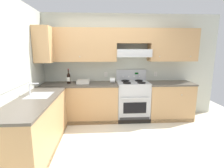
# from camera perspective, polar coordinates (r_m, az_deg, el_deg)

# --- Properties ---
(ground_plane) EXTENTS (7.04, 7.04, 0.00)m
(ground_plane) POSITION_cam_1_polar(r_m,az_deg,el_deg) (3.23, -0.32, -20.28)
(ground_plane) COLOR beige
(wall_back) EXTENTS (4.68, 0.57, 2.55)m
(wall_back) POSITION_cam_1_polar(r_m,az_deg,el_deg) (4.31, 3.92, 8.49)
(wall_back) COLOR beige
(wall_back) RESTS_ON ground_plane
(wall_left) EXTENTS (0.47, 4.00, 2.55)m
(wall_left) POSITION_cam_1_polar(r_m,az_deg,el_deg) (3.32, -29.28, 3.85)
(wall_left) COLOR beige
(wall_left) RESTS_ON ground_plane
(counter_back_run) EXTENTS (3.60, 0.65, 0.91)m
(counter_back_run) POSITION_cam_1_polar(r_m,az_deg,el_deg) (4.19, 0.98, -5.90)
(counter_back_run) COLOR tan
(counter_back_run) RESTS_ON ground_plane
(counter_left_run) EXTENTS (0.63, 1.91, 1.13)m
(counter_left_run) POSITION_cam_1_polar(r_m,az_deg,el_deg) (3.20, -23.72, -12.34)
(counter_left_run) COLOR tan
(counter_left_run) RESTS_ON ground_plane
(stove) EXTENTS (0.76, 0.62, 1.20)m
(stove) POSITION_cam_1_polar(r_m,az_deg,el_deg) (4.25, 6.88, -5.35)
(stove) COLOR #B7BABC
(stove) RESTS_ON ground_plane
(wine_bottle) EXTENTS (0.08, 0.08, 0.35)m
(wine_bottle) POSITION_cam_1_polar(r_m,az_deg,el_deg) (4.15, -14.26, 2.03)
(wine_bottle) COLOR black
(wine_bottle) RESTS_ON counter_back_run
(bowl) EXTENTS (0.29, 0.24, 0.08)m
(bowl) POSITION_cam_1_polar(r_m,az_deg,el_deg) (4.11, -9.57, 0.59)
(bowl) COLOR beige
(bowl) RESTS_ON counter_back_run
(paper_towel_roll) EXTENTS (0.12, 0.12, 0.12)m
(paper_towel_roll) POSITION_cam_1_polar(r_m,az_deg,el_deg) (4.09, 0.13, 1.22)
(paper_towel_roll) COLOR white
(paper_towel_roll) RESTS_ON counter_back_run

